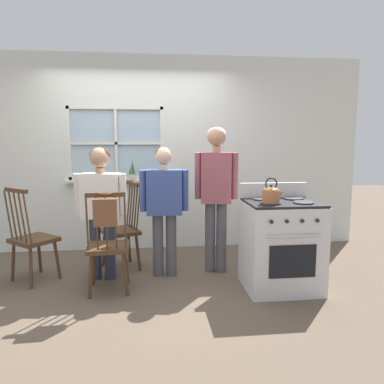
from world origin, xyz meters
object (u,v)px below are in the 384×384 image
at_px(chair_near_wall, 32,240).
at_px(chair_center_cluster, 122,231).
at_px(person_adult_right, 216,185).
at_px(kettle, 271,194).
at_px(person_elderly_left, 101,199).
at_px(potted_plant, 132,173).
at_px(stove, 281,244).
at_px(person_teen_center, 164,200).
at_px(handbag, 105,212).
at_px(chair_by_window, 108,247).

xyz_separation_m(chair_near_wall, chair_center_cluster, (0.95, 0.30, 0.00)).
xyz_separation_m(person_adult_right, kettle, (0.42, -0.71, -0.01)).
bearing_deg(person_elderly_left, potted_plant, 82.44).
height_order(stove, potted_plant, potted_plant).
distance_m(person_elderly_left, person_teen_center, 0.69).
bearing_deg(potted_plant, chair_center_cluster, -97.21).
xyz_separation_m(chair_center_cluster, person_elderly_left, (-0.19, -0.32, 0.44)).
xyz_separation_m(kettle, potted_plant, (-1.42, 1.71, 0.07)).
height_order(person_adult_right, stove, person_adult_right).
bearing_deg(person_adult_right, chair_center_cluster, 177.93).
height_order(person_adult_right, handbag, person_adult_right).
xyz_separation_m(person_teen_center, handbag, (-0.58, -0.63, 0.00)).
xyz_separation_m(chair_by_window, person_adult_right, (1.19, 0.45, 0.57)).
bearing_deg(stove, chair_near_wall, 168.97).
distance_m(person_adult_right, stove, 0.99).
height_order(person_elderly_left, potted_plant, person_elderly_left).
relative_size(chair_center_cluster, handbag, 3.43).
height_order(person_teen_center, potted_plant, person_teen_center).
distance_m(person_teen_center, potted_plant, 1.16).
relative_size(stove, kettle, 4.39).
bearing_deg(handbag, person_teen_center, 47.32).
distance_m(chair_near_wall, handbag, 1.15).
xyz_separation_m(chair_center_cluster, kettle, (1.52, -0.94, 0.56)).
bearing_deg(person_adult_right, person_teen_center, -164.45).
bearing_deg(handbag, chair_by_window, 92.24).
bearing_deg(stove, person_elderly_left, 165.38).
distance_m(chair_by_window, person_adult_right, 1.40).
relative_size(person_elderly_left, person_teen_center, 1.00).
relative_size(chair_by_window, handbag, 3.43).
bearing_deg(stove, person_adult_right, 135.45).
distance_m(person_teen_center, person_adult_right, 0.63).
xyz_separation_m(person_teen_center, person_adult_right, (0.60, 0.06, 0.16)).
height_order(person_elderly_left, person_adult_right, person_adult_right).
distance_m(chair_near_wall, person_elderly_left, 0.87).
bearing_deg(chair_near_wall, stove, -149.55).
distance_m(chair_near_wall, kettle, 2.61).
height_order(chair_center_cluster, kettle, kettle).
bearing_deg(stove, chair_by_window, 176.11).
height_order(chair_by_window, chair_center_cluster, same).
bearing_deg(person_teen_center, person_adult_right, 7.16).
bearing_deg(potted_plant, handbag, -96.09).
relative_size(chair_center_cluster, person_teen_center, 0.72).
height_order(chair_by_window, kettle, kettle).
distance_m(person_adult_right, kettle, 0.82).
bearing_deg(person_elderly_left, stove, -7.21).
xyz_separation_m(stove, potted_plant, (-1.59, 1.58, 0.62)).
bearing_deg(potted_plant, person_adult_right, -45.14).
bearing_deg(potted_plant, kettle, -50.38).
bearing_deg(chair_by_window, chair_near_wall, -26.82).
xyz_separation_m(person_adult_right, handbag, (-1.18, -0.69, -0.15)).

